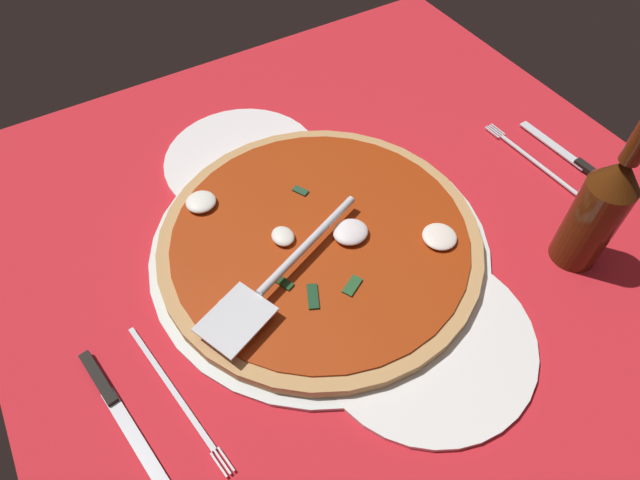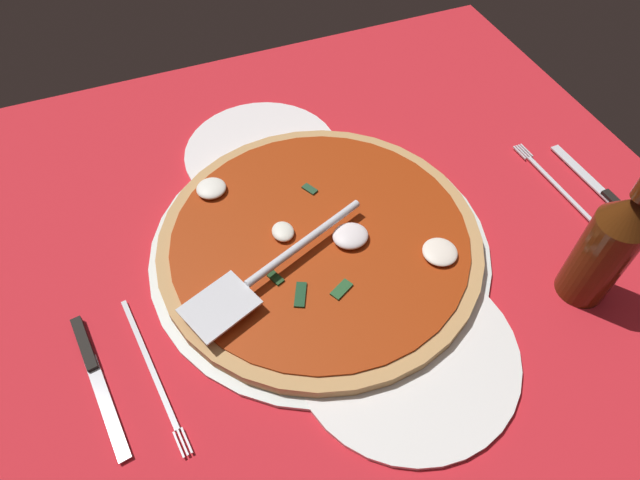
% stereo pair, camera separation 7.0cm
% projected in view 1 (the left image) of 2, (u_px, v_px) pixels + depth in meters
% --- Properties ---
extents(ground_plane, '(0.93, 0.93, 0.01)m').
position_uv_depth(ground_plane, '(352.00, 232.00, 0.74)').
color(ground_plane, red).
extents(checker_pattern, '(0.93, 0.93, 0.00)m').
position_uv_depth(checker_pattern, '(353.00, 230.00, 0.74)').
color(checker_pattern, white).
rests_on(checker_pattern, ground_plane).
extents(pizza_pan, '(0.45, 0.45, 0.01)m').
position_uv_depth(pizza_pan, '(320.00, 247.00, 0.72)').
color(pizza_pan, silver).
rests_on(pizza_pan, ground_plane).
extents(dinner_plate_left, '(0.26, 0.26, 0.01)m').
position_uv_depth(dinner_plate_left, '(424.00, 338.00, 0.63)').
color(dinner_plate_left, white).
rests_on(dinner_plate_left, ground_plane).
extents(dinner_plate_right, '(0.23, 0.23, 0.01)m').
position_uv_depth(dinner_plate_right, '(242.00, 160.00, 0.82)').
color(dinner_plate_right, white).
rests_on(dinner_plate_right, ground_plane).
extents(pizza, '(0.42, 0.42, 0.03)m').
position_uv_depth(pizza, '(320.00, 240.00, 0.71)').
color(pizza, tan).
rests_on(pizza, pizza_pan).
extents(pizza_server, '(0.13, 0.26, 0.01)m').
position_uv_depth(pizza_server, '(278.00, 275.00, 0.64)').
color(pizza_server, silver).
rests_on(pizza_server, pizza).
extents(place_setting_near, '(0.21, 0.12, 0.01)m').
position_uv_depth(place_setting_near, '(555.00, 163.00, 0.82)').
color(place_setting_near, white).
rests_on(place_setting_near, ground_plane).
extents(place_setting_far, '(0.21, 0.15, 0.01)m').
position_uv_depth(place_setting_far, '(145.00, 402.00, 0.59)').
color(place_setting_far, white).
rests_on(place_setting_far, ground_plane).
extents(beer_bottle, '(0.06, 0.06, 0.24)m').
position_uv_depth(beer_bottle, '(599.00, 210.00, 0.64)').
color(beer_bottle, '#49220A').
rests_on(beer_bottle, ground_plane).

